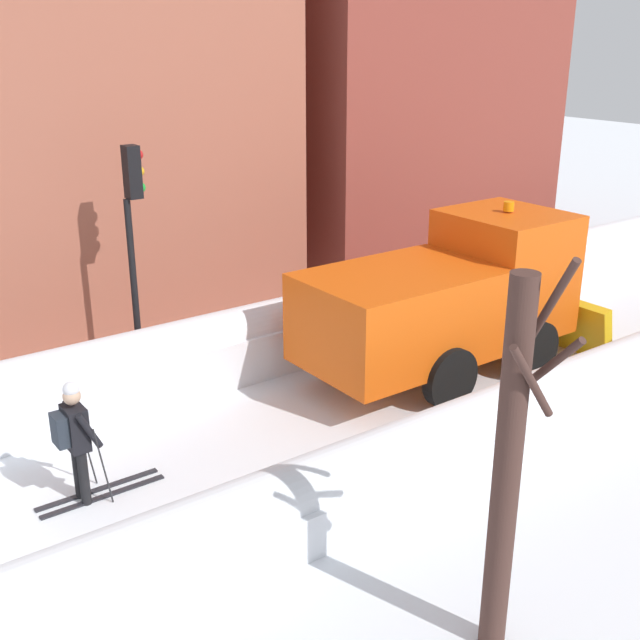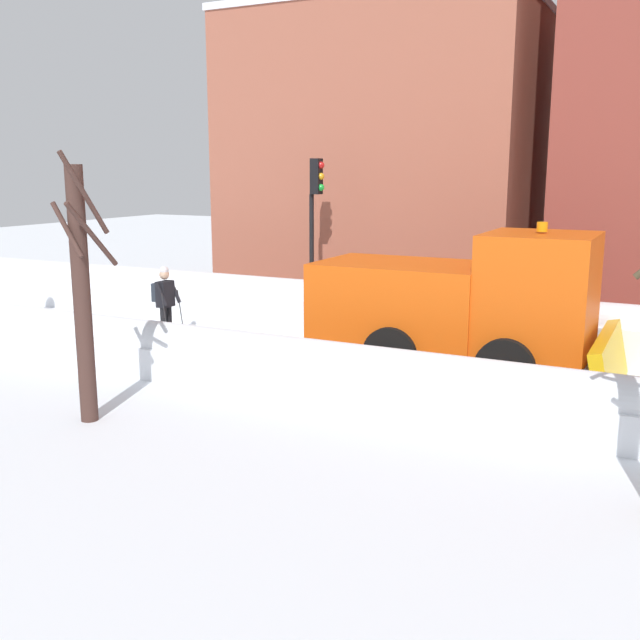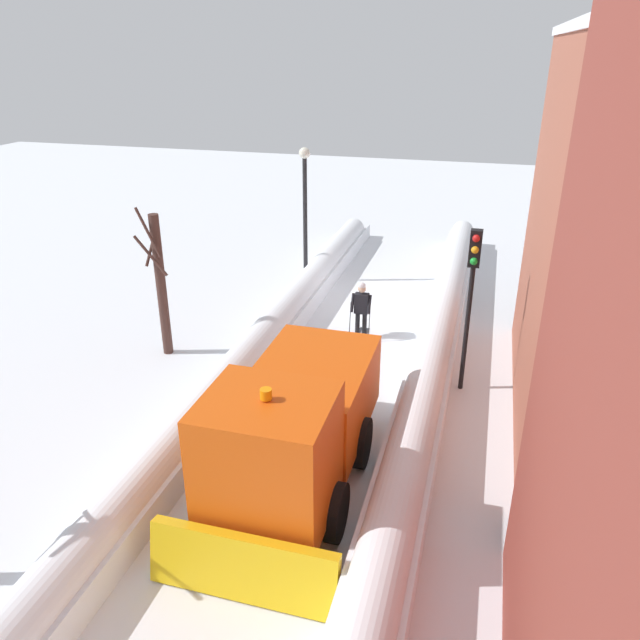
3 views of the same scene
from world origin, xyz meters
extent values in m
plane|color=white|center=(0.00, 10.00, 0.00)|extent=(80.00, 80.00, 0.00)
cube|color=white|center=(-2.42, 10.00, 0.44)|extent=(1.10, 36.00, 0.87)
cylinder|color=white|center=(-2.42, 10.00, 0.87)|extent=(0.90, 34.20, 0.90)
cube|color=white|center=(2.42, 10.00, 0.31)|extent=(1.10, 36.00, 0.62)
cylinder|color=white|center=(2.42, 10.00, 0.62)|extent=(0.90, 34.20, 0.90)
cube|color=#9E5642|center=(-7.64, 5.41, 4.24)|extent=(6.17, 8.81, 8.49)
cube|color=white|center=(-7.64, 5.41, 8.59)|extent=(6.27, 8.91, 0.20)
cube|color=#DB510F|center=(-0.24, 8.76, 1.40)|extent=(2.30, 3.40, 1.60)
cube|color=#DB510F|center=(-0.24, 11.46, 1.75)|extent=(2.20, 2.00, 2.30)
cube|color=black|center=(-0.24, 12.42, 2.26)|extent=(1.85, 0.06, 1.01)
cube|color=gold|center=(-0.24, 12.81, 0.55)|extent=(3.20, 0.46, 1.13)
cylinder|color=orange|center=(-0.24, 11.46, 3.02)|extent=(0.20, 0.20, 0.18)
cylinder|color=black|center=(-1.39, 11.16, 0.55)|extent=(0.25, 1.10, 1.10)
cylinder|color=black|center=(0.91, 11.16, 0.55)|extent=(0.25, 1.10, 1.10)
cylinder|color=black|center=(-1.39, 8.96, 0.55)|extent=(0.25, 1.10, 1.10)
cylinder|color=black|center=(0.91, 8.96, 0.55)|extent=(0.25, 1.10, 1.10)
cylinder|color=black|center=(-0.14, 2.79, 0.41)|extent=(0.14, 0.14, 0.82)
cylinder|color=black|center=(0.08, 2.79, 0.41)|extent=(0.14, 0.14, 0.82)
cube|color=black|center=(-0.03, 2.79, 1.13)|extent=(0.42, 0.26, 0.62)
cube|color=#262D38|center=(-0.03, 2.58, 1.16)|extent=(0.32, 0.16, 0.44)
sphere|color=tan|center=(-0.03, 2.79, 1.60)|extent=(0.24, 0.24, 0.24)
sphere|color=silver|center=(-0.03, 2.79, 1.70)|extent=(0.22, 0.22, 0.22)
cylinder|color=black|center=(-0.29, 2.89, 1.16)|extent=(0.09, 0.33, 0.56)
cylinder|color=black|center=(0.23, 2.89, 1.16)|extent=(0.09, 0.33, 0.56)
cube|color=black|center=(-0.14, 3.04, 0.01)|extent=(0.09, 1.80, 0.03)
cube|color=black|center=(0.08, 3.04, 0.01)|extent=(0.09, 1.80, 0.03)
cylinder|color=#262628|center=(-0.33, 3.01, 0.60)|extent=(0.02, 0.19, 1.19)
cylinder|color=#262628|center=(0.27, 3.01, 0.60)|extent=(0.02, 0.19, 1.19)
cylinder|color=black|center=(-3.22, 5.10, 1.72)|extent=(0.12, 0.12, 3.43)
cube|color=black|center=(-3.22, 5.24, 3.88)|extent=(0.28, 0.24, 0.90)
sphere|color=red|center=(-3.22, 5.37, 4.16)|extent=(0.18, 0.18, 0.18)
sphere|color=gold|center=(-3.22, 5.37, 3.88)|extent=(0.18, 0.18, 0.18)
sphere|color=green|center=(-3.22, 5.37, 3.60)|extent=(0.18, 0.18, 0.18)
cylinder|color=#422B25|center=(5.20, 5.33, 2.07)|extent=(0.28, 0.28, 4.14)
cylinder|color=#422B25|center=(5.40, 5.32, 3.15)|extent=(0.12, 0.63, 0.86)
cylinder|color=#422B25|center=(5.23, 5.65, 3.07)|extent=(0.97, 0.15, 1.07)
cylinder|color=#422B25|center=(5.27, 5.58, 3.71)|extent=(0.78, 0.26, 1.30)
camera|label=1|loc=(9.59, -0.15, 6.20)|focal=44.47mm
camera|label=2|loc=(13.79, 13.93, 4.07)|focal=41.21mm
camera|label=3|loc=(-3.44, 19.55, 8.24)|focal=34.31mm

